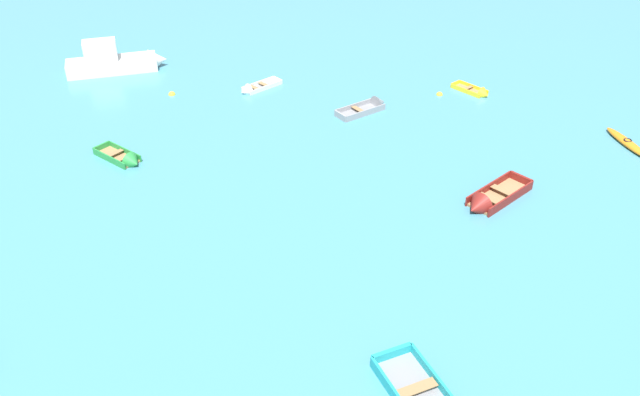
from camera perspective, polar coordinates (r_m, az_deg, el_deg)
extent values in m
cube|color=gray|center=(44.60, -4.95, 9.39)|extent=(2.26, 2.53, 0.07)
cube|color=white|center=(44.24, -4.59, 9.36)|extent=(1.72, 2.13, 0.29)
cube|color=white|center=(44.89, -5.33, 9.68)|extent=(1.72, 2.13, 0.29)
cube|color=white|center=(45.33, -3.63, 10.00)|extent=(0.74, 0.62, 0.29)
cone|color=white|center=(43.78, -6.40, 9.01)|extent=(1.06, 1.02, 0.86)
cube|color=#937047|center=(44.62, -4.82, 9.64)|extent=(0.80, 0.72, 0.03)
cube|color=#937047|center=(44.18, -5.62, 9.35)|extent=(0.80, 0.72, 0.03)
ellipsoid|color=orange|center=(41.04, 24.69, 4.31)|extent=(1.94, 3.65, 0.33)
torus|color=black|center=(40.98, 24.74, 4.49)|extent=(0.59, 0.59, 0.07)
cube|color=#99754C|center=(33.93, 15.02, 0.13)|extent=(3.17, 3.52, 0.12)
cube|color=maroon|center=(33.57, 15.97, -0.05)|extent=(2.39, 2.92, 0.50)
cube|color=maroon|center=(34.11, 14.17, 0.83)|extent=(2.39, 2.92, 0.50)
cube|color=maroon|center=(35.23, 16.74, 1.50)|extent=(1.07, 0.90, 0.50)
cone|color=maroon|center=(32.42, 13.17, -0.82)|extent=(1.50, 1.44, 1.25)
cube|color=#937047|center=(33.93, 15.27, 0.66)|extent=(1.15, 1.03, 0.03)
cube|color=#937047|center=(33.13, 14.23, -0.02)|extent=(1.15, 1.03, 0.03)
cube|color=gray|center=(41.12, 3.44, 7.34)|extent=(2.80, 2.75, 0.10)
cube|color=gray|center=(41.44, 2.96, 7.79)|extent=(2.22, 2.15, 0.39)
cube|color=gray|center=(40.68, 3.93, 7.24)|extent=(2.22, 2.15, 0.39)
cube|color=gray|center=(40.21, 1.75, 6.98)|extent=(0.83, 0.86, 0.39)
cone|color=gray|center=(41.97, 5.14, 8.07)|extent=(1.23, 1.24, 1.06)
cube|color=#937047|center=(40.93, 3.27, 7.56)|extent=(0.91, 0.93, 0.03)
cube|color=#99754C|center=(44.99, 12.59, 8.92)|extent=(2.23, 2.06, 0.07)
cube|color=yellow|center=(45.28, 12.95, 9.18)|extent=(1.80, 1.53, 0.28)
cube|color=yellow|center=(44.61, 12.26, 8.90)|extent=(1.80, 1.53, 0.28)
cube|color=yellow|center=(45.56, 11.45, 9.52)|extent=(0.63, 0.72, 0.28)
cone|color=yellow|center=(44.32, 13.85, 8.54)|extent=(0.95, 0.99, 0.85)
cube|color=#937047|center=(44.99, 12.50, 9.16)|extent=(0.70, 0.76, 0.03)
cube|color=#99754C|center=(37.73, -16.87, 3.34)|extent=(2.75, 2.17, 0.10)
cube|color=#288C3D|center=(37.91, -16.28, 3.85)|extent=(2.38, 1.43, 0.38)
cube|color=#288C3D|center=(37.41, -17.54, 3.21)|extent=(2.38, 1.43, 0.38)
cube|color=#288C3D|center=(38.68, -18.11, 4.12)|extent=(0.62, 0.95, 0.38)
cone|color=#288C3D|center=(36.61, -15.59, 2.90)|extent=(1.05, 1.19, 1.01)
cube|color=#937047|center=(37.73, -17.05, 3.69)|extent=(0.72, 0.96, 0.03)
cube|color=#937047|center=(37.14, -16.32, 3.34)|extent=(0.72, 0.96, 0.03)
cube|color=teal|center=(23.81, 10.24, -15.52)|extent=(2.17, 3.37, 0.47)
cube|color=teal|center=(24.58, 6.10, -13.10)|extent=(1.42, 0.98, 0.47)
cube|color=#937047|center=(23.53, 8.28, -15.71)|extent=(1.43, 1.11, 0.03)
cube|color=white|center=(48.94, -17.29, 10.74)|extent=(6.21, 4.14, 0.90)
cone|color=white|center=(48.91, -13.63, 11.36)|extent=(1.73, 1.91, 1.55)
cube|color=white|center=(48.57, -18.22, 11.84)|extent=(2.51, 2.10, 1.34)
cube|color=black|center=(48.45, -17.14, 12.32)|extent=(0.68, 1.22, 0.59)
sphere|color=yellow|center=(44.07, 10.13, 8.64)|extent=(0.42, 0.42, 0.42)
sphere|color=yellow|center=(44.46, -12.50, 8.58)|extent=(0.45, 0.45, 0.45)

